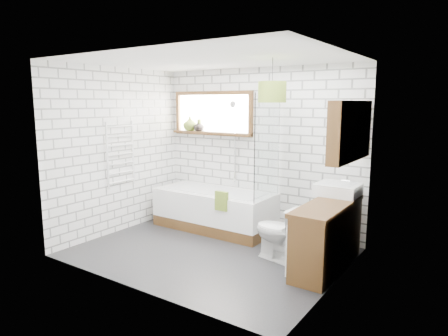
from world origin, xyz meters
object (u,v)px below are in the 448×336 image
Objects in this scene: bathtub at (215,210)px; toilet at (281,232)px; pendant at (272,92)px; basin at (338,189)px; vanity at (327,236)px.

bathtub is 2.54× the size of toilet.
toilet is 1.73m from pendant.
basin is (1.95, 0.00, 0.57)m from bathtub.
bathtub is 1.35× the size of vanity.
basin reaches higher than toilet.
bathtub is 1.57m from toilet.
toilet is at bearing -169.97° from vanity.
bathtub is at bearing -100.38° from toilet.
toilet reaches higher than bathtub.
vanity is 4.12× the size of pendant.
bathtub is 2.33m from pendant.
vanity is 0.69m from basin.
pendant is at bearing -50.68° from toilet.
vanity is 2.63× the size of basin.
pendant is at bearing -133.52° from basin.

